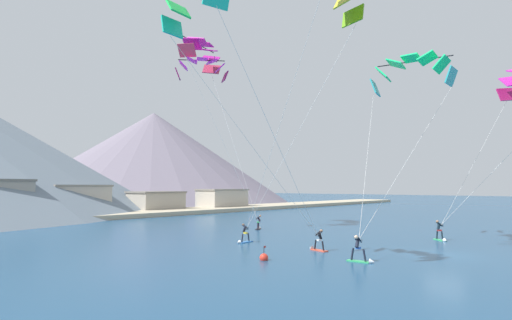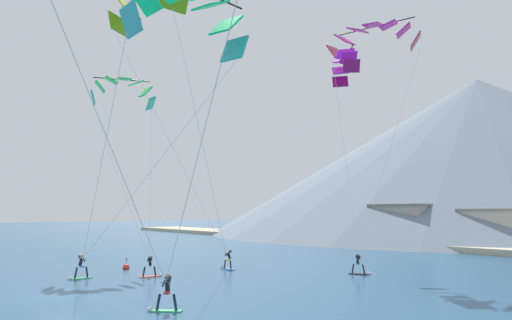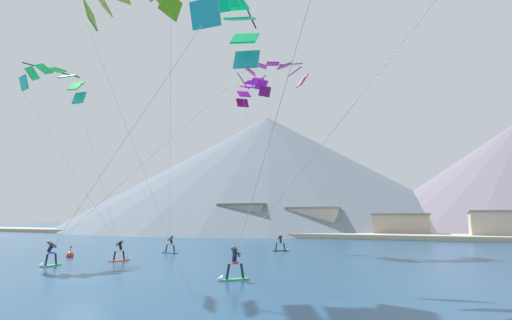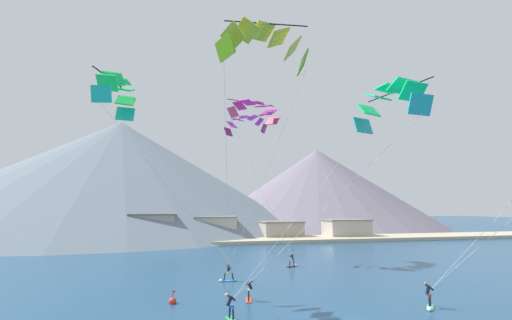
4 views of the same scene
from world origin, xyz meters
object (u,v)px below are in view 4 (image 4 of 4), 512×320
(race_marker_buoy, at_px, (173,301))
(kitesurfer_near_trail, at_px, (293,263))
(parafoil_kite_near_trail, at_px, (255,109))
(kitesurfer_far_left, at_px, (226,276))
(parafoil_kite_far_right, at_px, (389,102))
(kitesurfer_far_right, at_px, (232,313))
(kitesurfer_near_lead, at_px, (429,300))
(kitesurfer_mid_center, at_px, (249,294))
(parafoil_kite_distant_high_outer, at_px, (245,123))
(parafoil_kite_mid_center, at_px, (118,93))
(parafoil_kite_far_left, at_px, (264,43))

(race_marker_buoy, bearing_deg, kitesurfer_near_trail, 43.24)
(kitesurfer_near_trail, height_order, parafoil_kite_near_trail, parafoil_kite_near_trail)
(kitesurfer_far_left, relative_size, parafoil_kite_far_right, 0.12)
(kitesurfer_far_right, bearing_deg, kitesurfer_near_trail, 60.52)
(kitesurfer_near_lead, distance_m, kitesurfer_far_right, 13.83)
(kitesurfer_mid_center, distance_m, parafoil_kite_distant_high_outer, 24.66)
(kitesurfer_far_left, relative_size, parafoil_kite_mid_center, 0.11)
(kitesurfer_near_lead, bearing_deg, parafoil_kite_far_right, 123.10)
(parafoil_kite_far_left, height_order, race_marker_buoy, parafoil_kite_far_left)
(parafoil_kite_mid_center, relative_size, parafoil_kite_distant_high_outer, 2.89)
(kitesurfer_mid_center, distance_m, parafoil_kite_mid_center, 18.80)
(parafoil_kite_far_left, bearing_deg, kitesurfer_far_right, -130.19)
(parafoil_kite_mid_center, bearing_deg, kitesurfer_mid_center, -8.07)
(kitesurfer_far_right, height_order, parafoil_kite_near_trail, parafoil_kite_near_trail)
(kitesurfer_mid_center, bearing_deg, parafoil_kite_near_trail, 76.38)
(kitesurfer_near_lead, xyz_separation_m, parafoil_kite_far_left, (-10.85, 3.80, 19.60))
(kitesurfer_mid_center, xyz_separation_m, race_marker_buoy, (-5.64, 0.27, -0.28))
(kitesurfer_near_lead, height_order, kitesurfer_far_left, kitesurfer_near_lead)
(kitesurfer_near_trail, height_order, parafoil_kite_distant_high_outer, parafoil_kite_distant_high_outer)
(parafoil_kite_distant_high_outer, bearing_deg, parafoil_kite_far_left, -96.29)
(kitesurfer_near_trail, bearing_deg, kitesurfer_near_lead, -78.05)
(kitesurfer_far_left, xyz_separation_m, parafoil_kite_far_left, (1.75, -7.96, 19.71))
(kitesurfer_near_lead, bearing_deg, race_marker_buoy, 163.38)
(kitesurfer_mid_center, distance_m, parafoil_kite_near_trail, 28.14)
(kitesurfer_far_left, relative_size, parafoil_kite_near_trail, 0.09)
(parafoil_kite_far_left, relative_size, parafoil_kite_distant_high_outer, 3.70)
(parafoil_kite_distant_high_outer, bearing_deg, kitesurfer_far_left, -110.20)
(kitesurfer_far_right, height_order, parafoil_kite_mid_center, parafoil_kite_mid_center)
(parafoil_kite_far_right, distance_m, parafoil_kite_distant_high_outer, 21.81)
(kitesurfer_mid_center, height_order, kitesurfer_far_right, kitesurfer_far_right)
(kitesurfer_near_lead, distance_m, kitesurfer_far_left, 17.24)
(kitesurfer_far_right, distance_m, parafoil_kite_far_right, 19.51)
(parafoil_kite_mid_center, height_order, parafoil_kite_far_left, parafoil_kite_far_left)
(kitesurfer_near_trail, relative_size, kitesurfer_mid_center, 0.93)
(kitesurfer_near_trail, bearing_deg, kitesurfer_far_right, -119.48)
(kitesurfer_far_right, relative_size, parafoil_kite_far_left, 0.09)
(kitesurfer_near_lead, distance_m, kitesurfer_mid_center, 12.77)
(parafoil_kite_far_left, bearing_deg, kitesurfer_mid_center, 129.16)
(kitesurfer_near_lead, distance_m, parafoil_kite_far_left, 22.73)
(kitesurfer_mid_center, bearing_deg, kitesurfer_far_left, 96.88)
(kitesurfer_far_left, xyz_separation_m, race_marker_buoy, (-4.82, -6.57, -0.30))
(kitesurfer_far_left, bearing_deg, parafoil_kite_far_left, -77.63)
(parafoil_kite_near_trail, xyz_separation_m, parafoil_kite_far_right, (6.01, -22.27, -5.30))
(kitesurfer_far_right, xyz_separation_m, race_marker_buoy, (-3.60, 4.91, -0.39))
(race_marker_buoy, bearing_deg, parafoil_kite_near_trail, 61.38)
(parafoil_kite_near_trail, bearing_deg, kitesurfer_mid_center, -103.62)
(kitesurfer_mid_center, distance_m, parafoil_kite_far_right, 18.55)
(kitesurfer_far_right, bearing_deg, kitesurfer_far_left, 83.92)
(parafoil_kite_far_left, bearing_deg, kitesurfer_near_trail, 63.61)
(kitesurfer_far_right, xyz_separation_m, parafoil_kite_mid_center, (-8.38, 6.12, 15.46))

